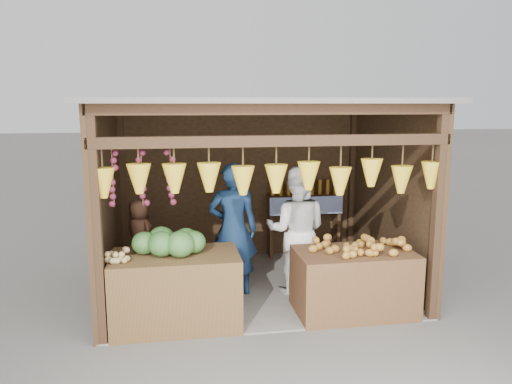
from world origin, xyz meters
TOP-DOWN VIEW (x-y plane):
  - ground at (0.00, 0.00)m, footprint 80.00×80.00m
  - stall_structure at (-0.03, -0.04)m, footprint 4.30×3.30m
  - back_shelf at (1.05, 1.28)m, footprint 1.25×0.32m
  - counter_left at (-1.13, -1.08)m, footprint 1.48×0.85m
  - counter_right at (1.06, -1.09)m, footprint 1.45×0.85m
  - stool at (-1.62, 0.20)m, footprint 0.31×0.31m
  - man_standing at (-0.35, -0.22)m, footprint 0.72×0.53m
  - woman_standing at (0.52, -0.30)m, footprint 1.03×0.91m
  - vendor_seated at (-1.62, 0.20)m, footprint 0.57×0.56m
  - melon_pile at (-1.15, -1.02)m, footprint 1.00×0.50m
  - tanfruit_pile at (-1.77, -1.18)m, footprint 0.34×0.40m
  - mango_pile at (1.14, -1.12)m, footprint 1.40×0.64m

SIDE VIEW (x-z plane):
  - ground at x=0.00m, z-range 0.00..0.00m
  - stool at x=-1.62m, z-range 0.00..0.29m
  - counter_right at x=1.06m, z-range 0.00..0.80m
  - counter_left at x=-1.13m, z-range 0.00..0.87m
  - vendor_seated at x=-1.62m, z-range 0.29..1.28m
  - back_shelf at x=1.05m, z-range 0.21..1.54m
  - woman_standing at x=0.52m, z-range 0.00..1.77m
  - mango_pile at x=1.14m, z-range 0.80..1.02m
  - man_standing at x=-0.35m, z-range 0.00..1.83m
  - tanfruit_pile at x=-1.77m, z-range 0.87..1.00m
  - melon_pile at x=-1.15m, z-range 0.87..1.19m
  - stall_structure at x=-0.03m, z-range 0.34..3.00m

